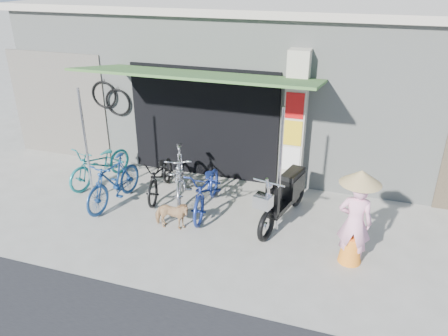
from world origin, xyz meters
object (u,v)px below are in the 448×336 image
(bike_navy, at_px, (207,189))
(moped, at_px, (285,196))
(bike_blue, at_px, (114,181))
(bike_silver, at_px, (180,175))
(bike_black, at_px, (161,175))
(nun, at_px, (355,218))
(street_dog, at_px, (172,215))
(bike_teal, at_px, (100,164))

(bike_navy, distance_m, moped, 1.51)
(bike_navy, bearing_deg, bike_blue, -175.64)
(bike_silver, xyz_separation_m, bike_navy, (0.69, -0.25, -0.08))
(bike_black, xyz_separation_m, nun, (3.96, -1.16, 0.39))
(street_dog, distance_m, moped, 2.13)
(nun, bearing_deg, bike_blue, -4.98)
(bike_blue, height_order, nun, nun)
(bike_black, height_order, bike_navy, bike_navy)
(bike_teal, relative_size, street_dog, 2.53)
(bike_blue, bearing_deg, bike_teal, 142.85)
(street_dog, xyz_separation_m, nun, (3.18, 0.02, 0.54))
(bike_teal, distance_m, nun, 5.62)
(bike_silver, height_order, nun, nun)
(bike_silver, height_order, street_dog, bike_silver)
(bike_black, xyz_separation_m, bike_navy, (1.17, -0.33, 0.03))
(bike_black, height_order, bike_silver, bike_silver)
(bike_navy, relative_size, street_dog, 2.62)
(bike_navy, xyz_separation_m, moped, (1.51, 0.09, 0.05))
(nun, bearing_deg, bike_navy, -15.53)
(bike_teal, distance_m, bike_navy, 2.71)
(moped, bearing_deg, bike_teal, -171.65)
(moped, xyz_separation_m, nun, (1.29, -0.92, 0.31))
(nun, bearing_deg, moped, -34.53)
(bike_black, relative_size, nun, 1.01)
(bike_navy, relative_size, nun, 1.09)
(moped, bearing_deg, bike_blue, -159.86)
(bike_blue, bearing_deg, bike_black, 50.17)
(bike_teal, distance_m, bike_silver, 1.99)
(bike_blue, height_order, bike_silver, bike_silver)
(bike_blue, bearing_deg, bike_silver, 33.11)
(street_dog, bearing_deg, nun, -96.90)
(bike_teal, height_order, nun, nun)
(bike_black, xyz_separation_m, moped, (2.68, -0.25, 0.08))
(bike_black, relative_size, bike_silver, 0.91)
(bike_teal, relative_size, bike_blue, 1.03)
(bike_silver, distance_m, nun, 3.66)
(bike_navy, bearing_deg, bike_teal, 165.07)
(nun, bearing_deg, bike_black, -15.37)
(bike_silver, bearing_deg, nun, -38.49)
(bike_blue, height_order, street_dog, bike_blue)
(bike_navy, height_order, moped, moped)
(bike_navy, bearing_deg, bike_black, 158.05)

